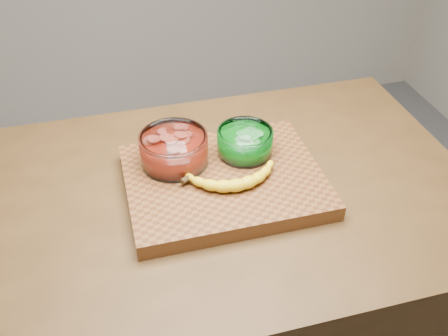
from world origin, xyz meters
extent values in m
cube|color=#492F15|center=(0.00, 0.00, 0.45)|extent=(1.20, 0.80, 0.90)
cube|color=brown|center=(0.00, 0.00, 0.92)|extent=(0.45, 0.35, 0.04)
cylinder|color=white|center=(-0.10, 0.08, 0.98)|extent=(0.16, 0.16, 0.07)
cylinder|color=#B12512|center=(-0.10, 0.08, 0.97)|extent=(0.14, 0.14, 0.04)
cylinder|color=#E05B47|center=(-0.10, 0.08, 1.00)|extent=(0.13, 0.13, 0.02)
cylinder|color=white|center=(0.07, 0.07, 0.97)|extent=(0.13, 0.13, 0.06)
cylinder|color=#0D8E17|center=(0.07, 0.07, 0.96)|extent=(0.11, 0.11, 0.04)
cylinder|color=#6ADB67|center=(0.07, 0.07, 0.99)|extent=(0.11, 0.11, 0.02)
camera|label=1|loc=(-0.23, -0.86, 1.68)|focal=40.00mm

